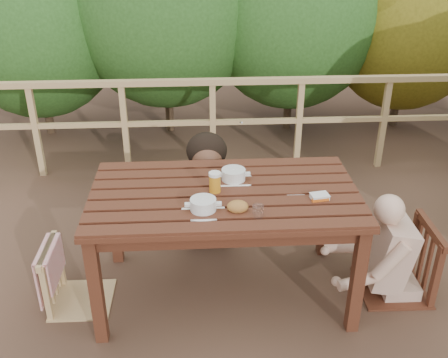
{
  "coord_description": "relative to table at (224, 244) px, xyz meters",
  "views": [
    {
      "loc": [
        -0.18,
        -2.98,
        2.48
      ],
      "look_at": [
        0.0,
        0.05,
        0.9
      ],
      "focal_mm": 41.38,
      "sensor_mm": 36.0,
      "label": 1
    }
  ],
  "objects": [
    {
      "name": "ground",
      "position": [
        0.0,
        0.0,
        -0.41
      ],
      "size": [
        60.0,
        60.0,
        0.0
      ],
      "primitive_type": "plane",
      "color": "brown",
      "rests_on": "ground"
    },
    {
      "name": "table",
      "position": [
        0.0,
        0.0,
        0.0
      ],
      "size": [
        1.77,
        1.0,
        0.82
      ],
      "primitive_type": "cube",
      "color": "#401F12",
      "rests_on": "ground"
    },
    {
      "name": "chair_left",
      "position": [
        -1.02,
        -0.05,
        0.03
      ],
      "size": [
        0.44,
        0.44,
        0.87
      ],
      "primitive_type": "cube",
      "rotation": [
        0.0,
        0.0,
        1.56
      ],
      "color": "tan",
      "rests_on": "ground"
    },
    {
      "name": "chair_far",
      "position": [
        -0.1,
        0.88,
        0.03
      ],
      "size": [
        0.44,
        0.44,
        0.88
      ],
      "primitive_type": "cube",
      "rotation": [
        0.0,
        0.0,
        -0.0
      ],
      "color": "#401F12",
      "rests_on": "ground"
    },
    {
      "name": "chair_right",
      "position": [
        1.23,
        -0.04,
        0.09
      ],
      "size": [
        0.51,
        0.51,
        1.0
      ],
      "primitive_type": "cube",
      "rotation": [
        0.0,
        0.0,
        -1.59
      ],
      "color": "#401F12",
      "rests_on": "ground"
    },
    {
      "name": "woman",
      "position": [
        -0.1,
        0.9,
        0.31
      ],
      "size": [
        0.58,
        0.72,
        1.45
      ],
      "primitive_type": null,
      "rotation": [
        0.0,
        0.0,
        3.14
      ],
      "color": "black",
      "rests_on": "ground"
    },
    {
      "name": "diner_right",
      "position": [
        1.26,
        -0.04,
        0.23
      ],
      "size": [
        0.65,
        0.53,
        1.29
      ],
      "primitive_type": null,
      "rotation": [
        0.0,
        0.0,
        1.55
      ],
      "color": "tan",
      "rests_on": "ground"
    },
    {
      "name": "railing",
      "position": [
        0.0,
        2.0,
        0.09
      ],
      "size": [
        5.6,
        0.1,
        1.01
      ],
      "primitive_type": "cube",
      "color": "tan",
      "rests_on": "ground"
    },
    {
      "name": "soup_near",
      "position": [
        -0.15,
        -0.23,
        0.46
      ],
      "size": [
        0.27,
        0.27,
        0.09
      ],
      "primitive_type": "cylinder",
      "color": "white",
      "rests_on": "table"
    },
    {
      "name": "soup_far",
      "position": [
        0.07,
        0.16,
        0.46
      ],
      "size": [
        0.28,
        0.28,
        0.09
      ],
      "primitive_type": "cylinder",
      "color": "silver",
      "rests_on": "table"
    },
    {
      "name": "bread_roll",
      "position": [
        0.07,
        -0.25,
        0.45
      ],
      "size": [
        0.13,
        0.1,
        0.08
      ],
      "primitive_type": "ellipsoid",
      "color": "#A96B3C",
      "rests_on": "table"
    },
    {
      "name": "beer_glass",
      "position": [
        -0.06,
        -0.0,
        0.49
      ],
      "size": [
        0.08,
        0.08,
        0.15
      ],
      "primitive_type": "cylinder",
      "color": "#C38111",
      "rests_on": "table"
    },
    {
      "name": "tumbler",
      "position": [
        0.18,
        -0.32,
        0.45
      ],
      "size": [
        0.07,
        0.07,
        0.08
      ],
      "primitive_type": "cylinder",
      "color": "silver",
      "rests_on": "table"
    },
    {
      "name": "butter_tub",
      "position": [
        0.6,
        -0.14,
        0.44
      ],
      "size": [
        0.13,
        0.1,
        0.05
      ],
      "primitive_type": "cube",
      "rotation": [
        0.0,
        0.0,
        0.17
      ],
      "color": "silver",
      "rests_on": "table"
    }
  ]
}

